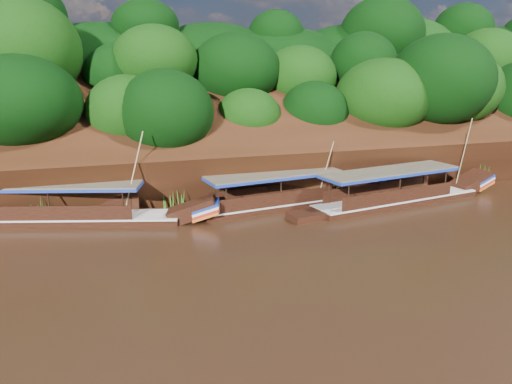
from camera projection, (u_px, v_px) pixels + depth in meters
ground at (299, 251)px, 26.63m from camera, size 160.00×160.00×0.00m
riverbank at (207, 148)px, 47.10m from camera, size 120.00×30.06×19.40m
boat_0 at (406, 195)px, 35.71m from camera, size 15.87×4.77×6.41m
boat_1 at (293, 198)px, 34.92m from camera, size 14.49×4.08×5.00m
boat_2 at (84, 214)px, 31.30m from camera, size 16.12×6.42×6.20m
reeds at (213, 196)px, 34.30m from camera, size 48.54×2.52×1.98m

